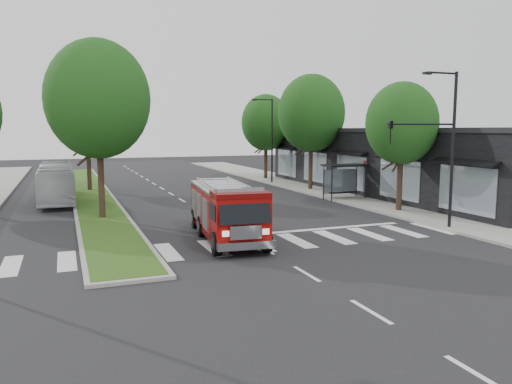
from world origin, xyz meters
The scene contains 14 objects.
ground centered at (0.00, 0.00, 0.00)m, with size 140.00×140.00×0.00m, color black.
sidewalk_right centered at (12.50, 10.00, 0.07)m, with size 5.00×80.00×0.15m, color gray.
median centered at (-6.00, 18.00, 0.08)m, with size 3.00×50.00×0.15m.
storefront_row centered at (17.00, 10.00, 2.50)m, with size 8.00×30.00×5.00m, color black.
bus_shelter centered at (11.20, 8.15, 2.04)m, with size 3.20×1.60×2.61m.
tree_right_near centered at (11.50, 2.00, 5.51)m, with size 4.40×4.40×8.05m.
tree_right_mid centered at (11.50, 14.00, 6.49)m, with size 5.60×5.60×9.72m.
tree_right_far centered at (11.50, 24.00, 5.84)m, with size 5.00×5.00×8.73m.
tree_median_near centered at (-6.00, 6.00, 6.81)m, with size 5.80×5.80×10.16m.
tree_median_far centered at (-6.00, 20.00, 6.49)m, with size 5.60×5.60×9.72m.
streetlight_right_near centered at (9.61, -3.50, 4.67)m, with size 4.08×0.22×8.00m.
streetlight_right_far centered at (10.35, 20.00, 4.48)m, with size 2.11×0.20×8.00m.
fire_engine centered at (-0.89, -1.42, 1.32)m, with size 3.17×8.11×2.74m.
city_bus centered at (-8.50, 14.50, 1.38)m, with size 2.31×9.88×2.75m, color silver.
Camera 1 is at (-7.95, -23.52, 5.15)m, focal length 35.00 mm.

